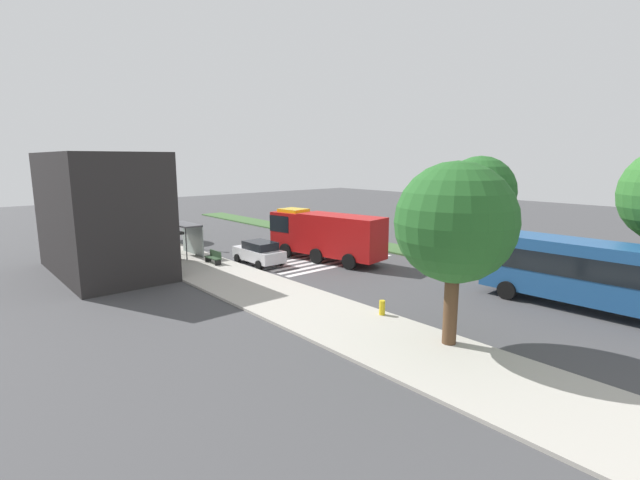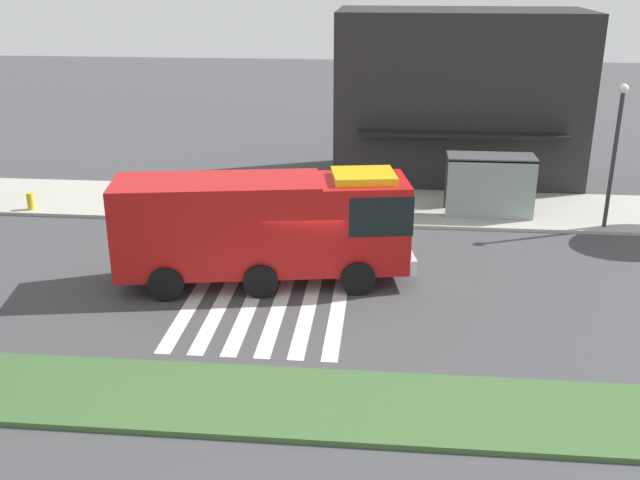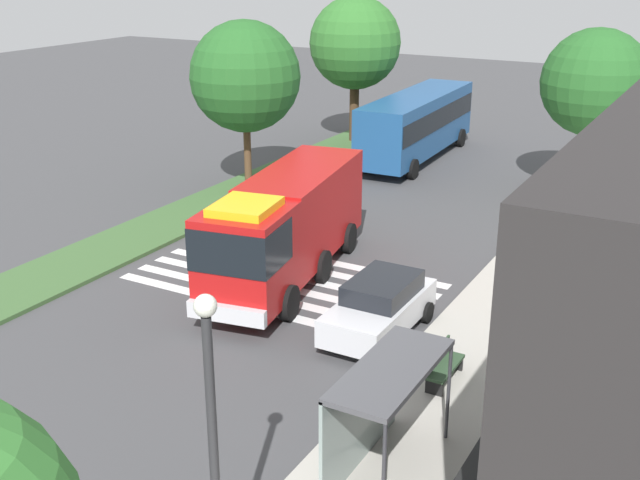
% 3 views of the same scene
% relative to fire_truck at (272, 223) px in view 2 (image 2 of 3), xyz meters
% --- Properties ---
extents(ground_plane, '(120.00, 120.00, 0.00)m').
position_rel_fire_truck_xyz_m(ground_plane, '(1.13, -0.03, -2.02)').
color(ground_plane, '#424244').
extents(sidewalk, '(60.00, 4.97, 0.14)m').
position_rel_fire_truck_xyz_m(sidewalk, '(1.13, 8.07, -1.95)').
color(sidewalk, '#ADA89E').
rests_on(sidewalk, ground_plane).
extents(median_strip, '(60.00, 3.00, 0.14)m').
position_rel_fire_truck_xyz_m(median_strip, '(1.13, -7.14, -1.95)').
color(median_strip, '#3D6033').
rests_on(median_strip, ground_plane).
extents(crosswalk, '(4.95, 10.10, 0.01)m').
position_rel_fire_truck_xyz_m(crosswalk, '(0.00, -0.03, -2.01)').
color(crosswalk, silver).
rests_on(crosswalk, ground_plane).
extents(fire_truck, '(9.73, 3.98, 3.65)m').
position_rel_fire_truck_xyz_m(fire_truck, '(0.00, 0.00, 0.00)').
color(fire_truck, '#B71414').
rests_on(fire_truck, ground_plane).
extents(parked_car_west, '(4.27, 2.07, 1.68)m').
position_rel_fire_truck_xyz_m(parked_car_west, '(1.89, 4.39, -1.15)').
color(parked_car_west, silver).
rests_on(parked_car_west, ground_plane).
extents(bus_stop_shelter, '(3.50, 1.40, 2.46)m').
position_rel_fire_truck_xyz_m(bus_stop_shelter, '(7.74, 7.00, -0.13)').
color(bus_stop_shelter, '#4C4C51').
rests_on(bus_stop_shelter, sidewalk).
extents(bench_near_shelter, '(1.60, 0.50, 0.90)m').
position_rel_fire_truck_xyz_m(bench_near_shelter, '(3.74, 7.01, -1.43)').
color(bench_near_shelter, '#2D472D').
rests_on(bench_near_shelter, sidewalk).
extents(street_lamp, '(0.36, 0.36, 5.54)m').
position_rel_fire_truck_xyz_m(street_lamp, '(12.13, 6.19, 1.43)').
color(street_lamp, '#2D2D30').
rests_on(street_lamp, sidewalk).
extents(storefront_building, '(11.35, 6.47, 7.86)m').
position_rel_fire_truck_xyz_m(storefront_building, '(6.78, 13.38, 1.91)').
color(storefront_building, '#282626').
rests_on(storefront_building, ground_plane).
extents(fire_hydrant, '(0.28, 0.28, 0.70)m').
position_rel_fire_truck_xyz_m(fire_hydrant, '(-11.24, 6.09, -1.53)').
color(fire_hydrant, gold).
rests_on(fire_hydrant, sidewalk).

